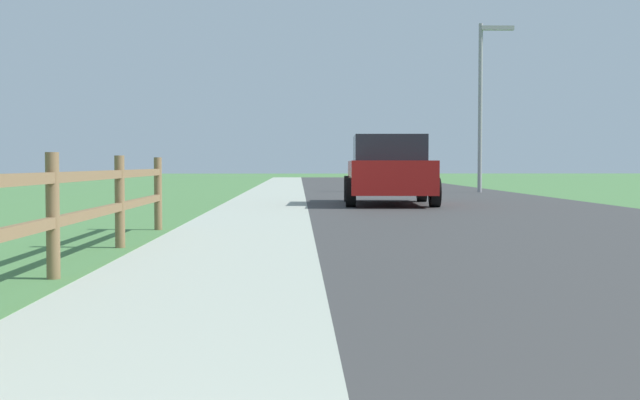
% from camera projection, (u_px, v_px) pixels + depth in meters
% --- Properties ---
extents(ground_plane, '(120.00, 120.00, 0.00)m').
position_uv_depth(ground_plane, '(305.00, 196.00, 24.43)').
color(ground_plane, '#477840').
extents(road_asphalt, '(7.00, 66.00, 0.01)m').
position_uv_depth(road_asphalt, '(414.00, 194.00, 26.52)').
color(road_asphalt, '#383838').
rests_on(road_asphalt, ground).
extents(curb_concrete, '(6.00, 66.00, 0.01)m').
position_uv_depth(curb_concrete, '(210.00, 194.00, 26.35)').
color(curb_concrete, '#A2AA9B').
rests_on(curb_concrete, ground).
extents(grass_verge, '(5.00, 66.00, 0.00)m').
position_uv_depth(grass_verge, '(163.00, 194.00, 26.31)').
color(grass_verge, '#477840').
rests_on(grass_verge, ground).
extents(parked_suv_red, '(2.20, 4.37, 1.62)m').
position_uv_depth(parked_suv_red, '(389.00, 170.00, 19.48)').
color(parked_suv_red, maroon).
rests_on(parked_suv_red, ground).
extents(street_lamp, '(1.17, 0.20, 5.64)m').
position_uv_depth(street_lamp, '(484.00, 91.00, 27.68)').
color(street_lamp, gray).
rests_on(street_lamp, ground).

